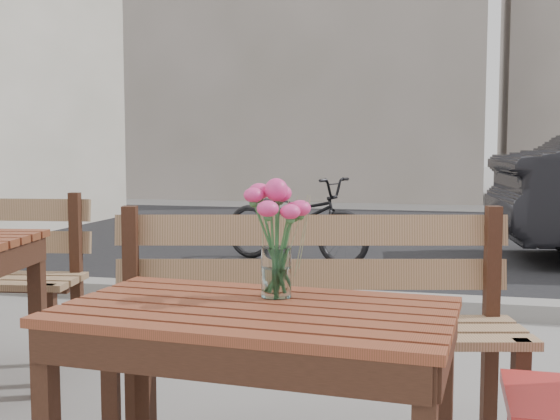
% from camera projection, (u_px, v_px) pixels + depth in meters
% --- Properties ---
extents(street, '(30.00, 8.12, 0.12)m').
position_uv_depth(street, '(414.00, 261.00, 6.95)').
color(street, black).
rests_on(street, ground).
extents(backdrop_buildings, '(15.50, 4.00, 8.00)m').
position_uv_depth(backdrop_buildings, '(444.00, 37.00, 15.63)').
color(backdrop_buildings, gray).
rests_on(backdrop_buildings, ground).
extents(main_table, '(1.18, 0.74, 0.70)m').
position_uv_depth(main_table, '(256.00, 345.00, 2.06)').
color(main_table, brown).
rests_on(main_table, ground).
extents(main_bench, '(1.61, 0.80, 0.96)m').
position_uv_depth(main_bench, '(312.00, 301.00, 2.66)').
color(main_bench, '#826143').
rests_on(main_bench, ground).
extents(main_vase, '(0.20, 0.20, 0.37)m').
position_uv_depth(main_vase, '(276.00, 224.00, 2.16)').
color(main_vase, white).
rests_on(main_vase, main_table).
extents(bicycle, '(1.75, 1.07, 0.87)m').
position_uv_depth(bicycle, '(295.00, 220.00, 7.04)').
color(bicycle, black).
rests_on(bicycle, ground).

